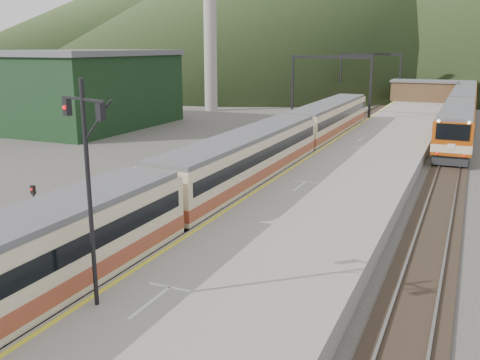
% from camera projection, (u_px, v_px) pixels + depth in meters
% --- Properties ---
extents(track_main, '(2.60, 200.00, 0.23)m').
position_uv_depth(track_main, '(318.00, 146.00, 49.09)').
color(track_main, black).
rests_on(track_main, ground).
extents(track_far, '(2.60, 200.00, 0.23)m').
position_uv_depth(track_far, '(268.00, 142.00, 51.03)').
color(track_far, black).
rests_on(track_far, ground).
extents(track_second, '(2.60, 200.00, 0.23)m').
position_uv_depth(track_second, '(452.00, 156.00, 44.63)').
color(track_second, black).
rests_on(track_second, ground).
extents(platform, '(8.00, 100.00, 1.00)m').
position_uv_depth(platform, '(377.00, 150.00, 45.04)').
color(platform, gray).
rests_on(platform, ground).
extents(gantry_near, '(9.55, 0.25, 8.00)m').
position_uv_depth(gantry_near, '(331.00, 76.00, 62.20)').
color(gantry_near, black).
rests_on(gantry_near, ground).
extents(gantry_far, '(9.55, 0.25, 8.00)m').
position_uv_depth(gantry_far, '(370.00, 69.00, 84.43)').
color(gantry_far, black).
rests_on(gantry_far, ground).
extents(warehouse, '(14.50, 20.50, 8.60)m').
position_uv_depth(warehouse, '(85.00, 89.00, 60.69)').
color(warehouse, black).
rests_on(warehouse, ground).
extents(smokestack, '(1.80, 1.80, 30.00)m').
position_uv_depth(smokestack, '(210.00, 1.00, 73.56)').
color(smokestack, '#9E998E').
rests_on(smokestack, ground).
extents(station_shed, '(9.40, 4.40, 3.10)m').
position_uv_depth(station_shed, '(423.00, 90.00, 80.10)').
color(station_shed, brown).
rests_on(station_shed, platform).
extents(hill_d, '(200.00, 200.00, 55.00)m').
position_uv_depth(hill_d, '(194.00, 8.00, 266.79)').
color(hill_d, '#324722').
rests_on(hill_d, ground).
extents(main_train, '(3.02, 61.82, 3.68)m').
position_uv_depth(main_train, '(246.00, 160.00, 33.41)').
color(main_train, beige).
rests_on(main_train, track_main).
extents(second_train, '(2.90, 59.53, 3.54)m').
position_uv_depth(second_train, '(463.00, 104.00, 66.23)').
color(second_train, '#A4420A').
rests_on(second_train, track_second).
extents(signal_mast, '(2.10, 0.84, 7.10)m').
position_uv_depth(signal_mast, '(88.00, 172.00, 15.98)').
color(signal_mast, black).
rests_on(signal_mast, platform).
extents(short_signal_b, '(0.24, 0.19, 2.27)m').
position_uv_depth(short_signal_b, '(233.00, 151.00, 39.52)').
color(short_signal_b, black).
rests_on(short_signal_b, ground).
extents(short_signal_c, '(0.22, 0.17, 2.27)m').
position_uv_depth(short_signal_c, '(34.00, 201.00, 26.73)').
color(short_signal_c, black).
rests_on(short_signal_c, ground).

